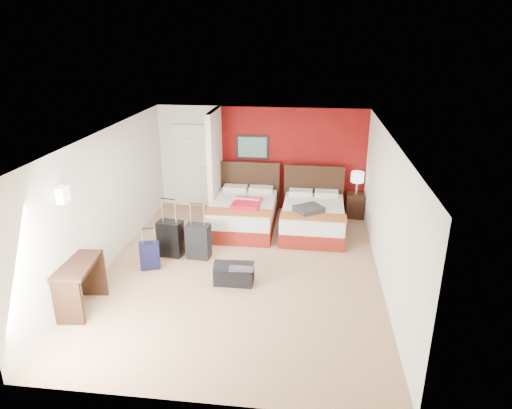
% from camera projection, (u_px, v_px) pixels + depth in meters
% --- Properties ---
extents(ground, '(6.50, 6.50, 0.00)m').
position_uv_depth(ground, '(241.00, 270.00, 8.39)').
color(ground, tan).
rests_on(ground, ground).
extents(room_walls, '(5.02, 6.52, 2.50)m').
position_uv_depth(room_walls, '(184.00, 179.00, 9.42)').
color(room_walls, silver).
rests_on(room_walls, ground).
extents(red_accent_panel, '(3.50, 0.04, 2.50)m').
position_uv_depth(red_accent_panel, '(292.00, 160.00, 10.86)').
color(red_accent_panel, maroon).
rests_on(red_accent_panel, ground).
extents(partition_wall, '(0.12, 1.20, 2.50)m').
position_uv_depth(partition_wall, '(215.00, 165.00, 10.48)').
color(partition_wall, silver).
rests_on(partition_wall, ground).
extents(entry_door, '(0.82, 0.06, 2.05)m').
position_uv_depth(entry_door, '(190.00, 166.00, 11.19)').
color(entry_door, silver).
rests_on(entry_door, ground).
extents(bed_left, '(1.38, 1.97, 0.59)m').
position_uv_depth(bed_left, '(243.00, 215.00, 10.11)').
color(bed_left, white).
rests_on(bed_left, ground).
extents(bed_right, '(1.38, 1.94, 0.57)m').
position_uv_depth(bed_right, '(313.00, 219.00, 9.90)').
color(bed_right, silver).
rests_on(bed_right, ground).
extents(red_suitcase_open, '(0.67, 0.87, 0.10)m').
position_uv_depth(red_suitcase_open, '(247.00, 202.00, 9.89)').
color(red_suitcase_open, '#B80F2B').
rests_on(red_suitcase_open, bed_left).
extents(jacket_bundle, '(0.70, 0.68, 0.13)m').
position_uv_depth(jacket_bundle, '(309.00, 209.00, 9.51)').
color(jacket_bundle, '#333337').
rests_on(jacket_bundle, bed_right).
extents(nightstand, '(0.43, 0.43, 0.57)m').
position_uv_depth(nightstand, '(355.00, 205.00, 10.72)').
color(nightstand, black).
rests_on(nightstand, ground).
extents(table_lamp, '(0.36, 0.36, 0.53)m').
position_uv_depth(table_lamp, '(357.00, 183.00, 10.53)').
color(table_lamp, silver).
rests_on(table_lamp, nightstand).
extents(suitcase_black, '(0.51, 0.36, 0.70)m').
position_uv_depth(suitcase_black, '(171.00, 239.00, 8.80)').
color(suitcase_black, black).
rests_on(suitcase_black, ground).
extents(suitcase_charcoal, '(0.47, 0.32, 0.66)m').
position_uv_depth(suitcase_charcoal, '(198.00, 242.00, 8.73)').
color(suitcase_charcoal, black).
rests_on(suitcase_charcoal, ground).
extents(suitcase_navy, '(0.40, 0.31, 0.49)m').
position_uv_depth(suitcase_navy, '(150.00, 257.00, 8.35)').
color(suitcase_navy, black).
rests_on(suitcase_navy, ground).
extents(duffel_bag, '(0.68, 0.36, 0.34)m').
position_uv_depth(duffel_bag, '(234.00, 274.00, 7.89)').
color(duffel_bag, black).
rests_on(duffel_bag, ground).
extents(jacket_draped, '(0.43, 0.37, 0.06)m').
position_uv_depth(jacket_draped, '(242.00, 266.00, 7.76)').
color(jacket_draped, '#39393E').
rests_on(jacket_draped, duffel_bag).
extents(desk, '(0.59, 1.02, 0.81)m').
position_uv_depth(desk, '(80.00, 286.00, 7.06)').
color(desk, black).
rests_on(desk, ground).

